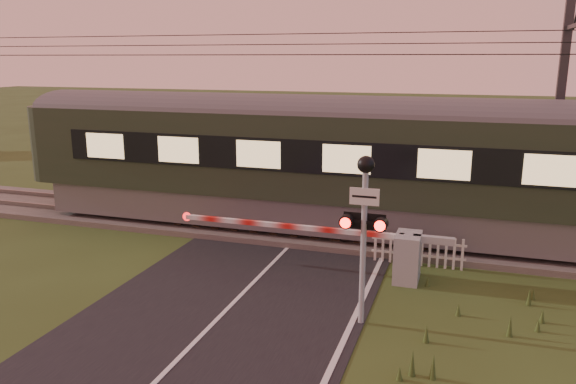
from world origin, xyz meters
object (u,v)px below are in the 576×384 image
(crossing_signal, at_px, (364,211))
(picket_fence, at_px, (418,250))
(catenary_mast, at_px, (560,104))
(boom_gate, at_px, (394,253))

(crossing_signal, height_order, picket_fence, crossing_signal)
(catenary_mast, bearing_deg, picket_fence, -131.07)
(picket_fence, xyz_separation_m, catenary_mast, (3.60, 4.13, 3.62))
(picket_fence, relative_size, catenary_mast, 0.32)
(boom_gate, relative_size, catenary_mast, 0.93)
(crossing_signal, bearing_deg, catenary_mast, 60.92)
(boom_gate, bearing_deg, crossing_signal, -96.91)
(crossing_signal, relative_size, catenary_mast, 0.45)
(picket_fence, bearing_deg, boom_gate, -113.05)
(boom_gate, relative_size, picket_fence, 2.94)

